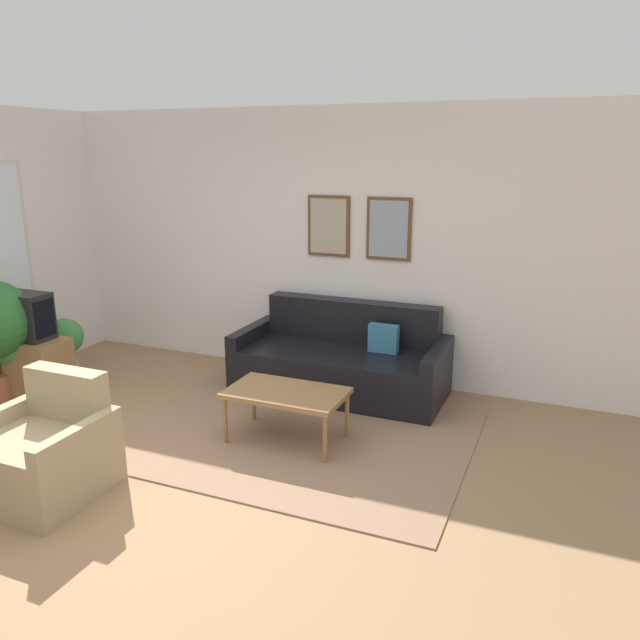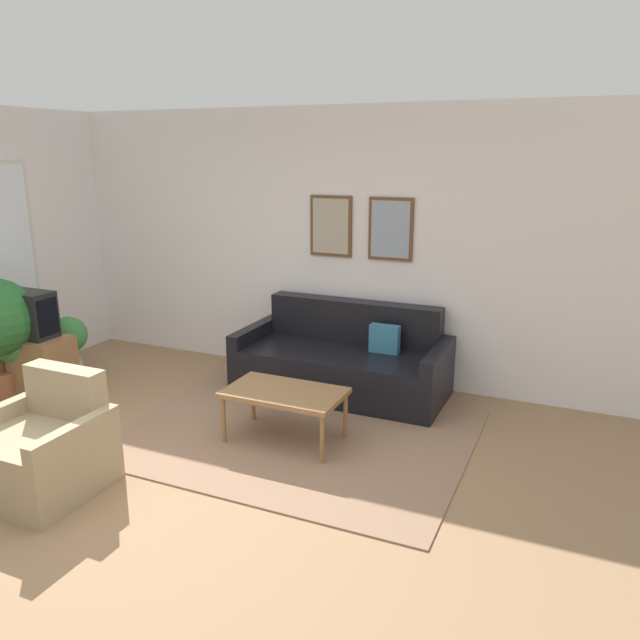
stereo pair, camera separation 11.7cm
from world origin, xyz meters
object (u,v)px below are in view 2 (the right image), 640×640
coffee_table (285,395)px  armchair (42,451)px  tv (26,314)px  couch (343,363)px

coffee_table → armchair: (-1.20, -1.33, -0.12)m
coffee_table → tv: 2.71m
coffee_table → tv: bearing=-178.3°
coffee_table → tv: tv is taller
couch → tv: size_ratio=3.52×
armchair → tv: bearing=123.5°
coffee_table → armchair: size_ratio=1.17×
couch → armchair: size_ratio=2.49×
couch → tv: tv is taller
coffee_table → tv: (-2.68, -0.08, 0.40)m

